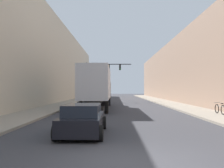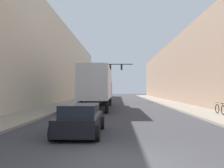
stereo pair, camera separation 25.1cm
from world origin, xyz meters
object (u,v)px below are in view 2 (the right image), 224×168
(parked_bicycle, at_px, (220,109))
(sedan_car, at_px, (80,120))
(semi_truck, at_px, (98,87))
(traffic_signal_gantry, at_px, (100,73))

(parked_bicycle, bearing_deg, sedan_car, -140.65)
(parked_bicycle, bearing_deg, semi_truck, 144.44)
(sedan_car, bearing_deg, parked_bicycle, 39.35)
(traffic_signal_gantry, bearing_deg, semi_truck, -86.74)
(sedan_car, xyz_separation_m, parked_bicycle, (9.35, 7.67, -0.12))
(semi_truck, relative_size, parked_bicycle, 7.26)
(semi_truck, xyz_separation_m, parked_bicycle, (9.73, -6.96, -1.76))
(semi_truck, height_order, sedan_car, semi_truck)
(sedan_car, relative_size, parked_bicycle, 2.36)
(traffic_signal_gantry, bearing_deg, sedan_car, -87.59)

